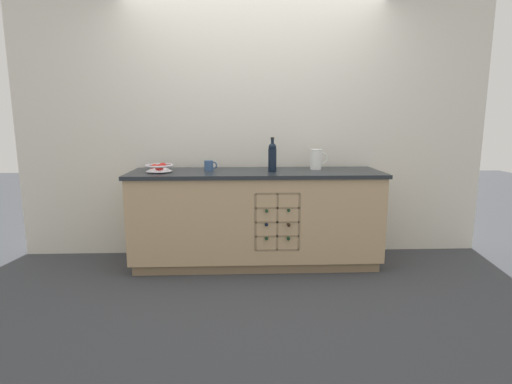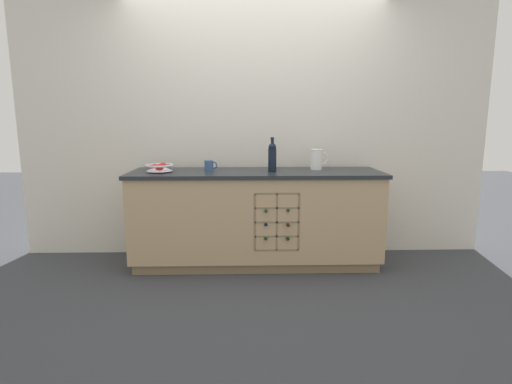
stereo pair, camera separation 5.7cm
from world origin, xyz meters
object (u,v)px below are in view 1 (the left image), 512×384
at_px(fruit_bowl, 159,167).
at_px(ceramic_mug, 209,166).
at_px(white_pitcher, 316,159).
at_px(standing_wine_bottle, 272,156).

bearing_deg(fruit_bowl, ceramic_mug, 13.60).
xyz_separation_m(white_pitcher, ceramic_mug, (-1.02, -0.05, -0.05)).
distance_m(fruit_bowl, white_pitcher, 1.47).
xyz_separation_m(fruit_bowl, standing_wine_bottle, (1.02, -0.01, 0.10)).
bearing_deg(ceramic_mug, white_pitcher, 2.79).
distance_m(ceramic_mug, standing_wine_bottle, 0.60).
relative_size(fruit_bowl, standing_wine_bottle, 0.82).
bearing_deg(white_pitcher, standing_wine_bottle, -159.33).
bearing_deg(fruit_bowl, standing_wine_bottle, -0.43).
height_order(white_pitcher, standing_wine_bottle, standing_wine_bottle).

